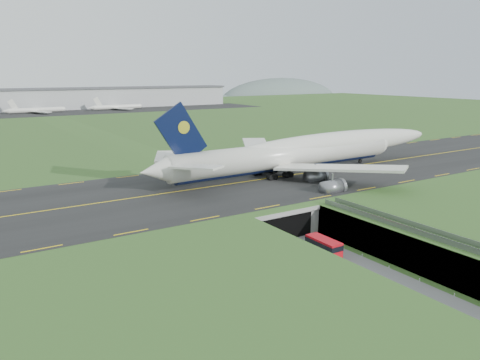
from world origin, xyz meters
TOP-DOWN VIEW (x-y plane):
  - ground at (0.00, 0.00)m, footprint 900.00×900.00m
  - airfield_deck at (0.00, 0.00)m, footprint 800.00×800.00m
  - trench_road at (0.00, -7.50)m, footprint 12.00×75.00m
  - taxiway at (0.00, 33.00)m, footprint 800.00×44.00m
  - tunnel_portal at (0.00, 16.71)m, footprint 17.00×22.30m
  - guideway at (11.00, -19.11)m, footprint 3.00×53.00m
  - jumbo_jet at (27.85, 34.84)m, footprint 97.52×62.24m
  - shuttle_tram at (0.93, -1.39)m, footprint 2.88×7.29m
  - cargo_terminal at (-0.06, 299.41)m, footprint 320.00×67.00m
  - distant_hills at (64.38, 430.00)m, footprint 700.00×91.00m

SIDE VIEW (x-z plane):
  - distant_hills at x=64.38m, z-range -34.00..26.00m
  - ground at x=0.00m, z-range 0.00..0.00m
  - trench_road at x=0.00m, z-range 0.00..0.20m
  - shuttle_tram at x=0.93m, z-range 0.15..3.13m
  - airfield_deck at x=0.00m, z-range 0.00..6.00m
  - tunnel_portal at x=0.00m, z-range 0.33..6.33m
  - guideway at x=11.00m, z-range 1.80..8.85m
  - taxiway at x=0.00m, z-range 6.00..6.18m
  - jumbo_jet at x=27.85m, z-range 1.25..21.84m
  - cargo_terminal at x=-0.06m, z-range 6.16..21.76m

